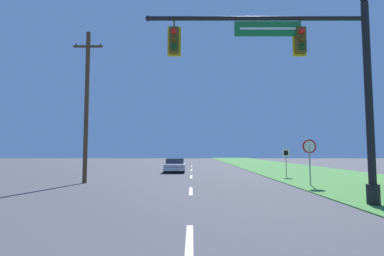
% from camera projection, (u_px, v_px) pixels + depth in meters
% --- Properties ---
extents(grass_verge_right, '(10.00, 110.00, 0.04)m').
position_uv_depth(grass_verge_right, '(296.00, 170.00, 30.11)').
color(grass_verge_right, '#428438').
rests_on(grass_verge_right, ground).
extents(road_center_line, '(0.16, 34.80, 0.01)m').
position_uv_depth(road_center_line, '(192.00, 177.00, 22.15)').
color(road_center_line, silver).
rests_on(road_center_line, ground).
extents(signal_mast, '(8.28, 0.47, 7.59)m').
position_uv_depth(signal_mast, '(314.00, 76.00, 10.77)').
color(signal_mast, black).
rests_on(signal_mast, grass_verge_right).
extents(car_ahead, '(1.90, 4.46, 1.19)m').
position_uv_depth(car_ahead, '(176.00, 165.00, 27.51)').
color(car_ahead, black).
rests_on(car_ahead, ground).
extents(stop_sign, '(0.76, 0.07, 2.50)m').
position_uv_depth(stop_sign, '(310.00, 152.00, 16.47)').
color(stop_sign, gray).
rests_on(stop_sign, grass_verge_right).
extents(route_sign_post, '(0.55, 0.06, 2.03)m').
position_uv_depth(route_sign_post, '(286.00, 156.00, 22.09)').
color(route_sign_post, gray).
rests_on(route_sign_post, grass_verge_right).
extents(utility_pole_near, '(1.80, 0.26, 9.24)m').
position_uv_depth(utility_pole_near, '(87.00, 104.00, 18.17)').
color(utility_pole_near, '#4C3823').
rests_on(utility_pole_near, ground).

